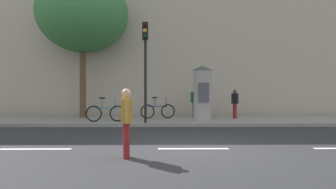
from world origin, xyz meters
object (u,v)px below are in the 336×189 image
Objects in this scene: pedestrian_with_backpack at (126,118)px; pedestrian_with_bag at (235,102)px; bicycle_upright at (158,111)px; traffic_light at (145,55)px; pedestrian_near_pole at (195,100)px; street_tree at (83,14)px; bicycle_leaning at (106,113)px; poster_column at (202,93)px.

pedestrian_with_backpack is 1.03× the size of pedestrian_with_bag.
pedestrian_with_bag reaches higher than bicycle_upright.
traffic_light reaches higher than pedestrian_with_bag.
street_tree is at bearing -178.32° from pedestrian_near_pole.
bicycle_leaning is (-4.28, -2.56, -0.53)m from pedestrian_near_pole.
pedestrian_near_pole is (2.48, 9.47, 0.19)m from pedestrian_with_backpack.
pedestrian_near_pole reaches higher than pedestrian_with_backpack.
traffic_light is 1.67× the size of poster_column.
bicycle_leaning is (-4.43, -0.60, -0.92)m from poster_column.
poster_column is 1.64× the size of pedestrian_near_pole.
poster_column is at bearing -148.70° from pedestrian_with_bag.
pedestrian_with_bag is (4.40, 2.30, -2.04)m from traffic_light.
traffic_light is 5.27m from street_tree.
pedestrian_with_bag is at bearing 27.65° from traffic_light.
bicycle_upright is (-1.97, -0.91, -0.53)m from pedestrian_near_pole.
street_tree is (-6.10, 1.79, 4.16)m from poster_column.
traffic_light is at bearing -102.18° from bicycle_upright.
traffic_light is 3.42m from bicycle_upright.
pedestrian_near_pole is 5.01m from bicycle_leaning.
bicycle_upright is at bearing 153.51° from poster_column.
poster_column reaches higher than bicycle_upright.
pedestrian_with_bag is 3.94m from bicycle_upright.
street_tree is at bearing 169.60° from bicycle_upright.
bicycle_leaning is (-6.21, -1.68, -0.46)m from pedestrian_with_bag.
poster_column is at bearing -16.33° from street_tree.
bicycle_leaning is at bearing -54.97° from street_tree.
traffic_light is at bearing 89.82° from pedestrian_with_backpack.
traffic_light reaches higher than bicycle_leaning.
pedestrian_near_pole is at bearing 24.66° from bicycle_upright.
bicycle_leaning is 1.01× the size of bicycle_upright.
pedestrian_with_backpack is at bearing -117.21° from pedestrian_with_bag.
poster_column reaches higher than bicycle_leaning.
pedestrian_with_backpack is 8.59m from bicycle_upright.
street_tree is 4.32× the size of bicycle_upright.
bicycle_leaning and bicycle_upright have the same top height.
traffic_light is 2.74× the size of pedestrian_near_pole.
street_tree is 5.85m from bicycle_leaning.
traffic_light is 2.91× the size of pedestrian_with_bag.
traffic_light is 3.16m from bicycle_leaning.
poster_column is (2.61, 1.22, -1.58)m from traffic_light.
bicycle_leaning is 2.84m from bicycle_upright.
pedestrian_near_pole reaches higher than bicycle_upright.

